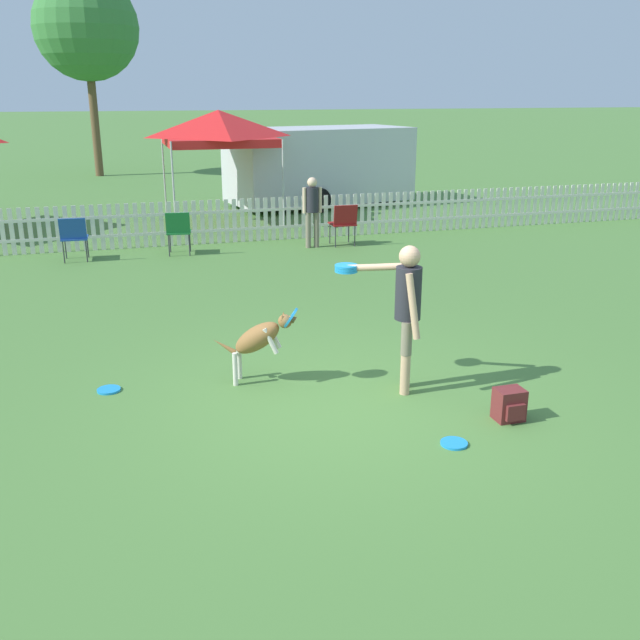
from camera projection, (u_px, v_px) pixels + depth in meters
name	position (u px, v px, depth m)	size (l,w,h in m)	color
ground_plane	(345.00, 402.00, 7.63)	(240.00, 240.00, 0.00)	#4C7A38
handler_person	(403.00, 301.00, 7.64)	(0.85, 0.94, 1.64)	tan
leaping_dog	(259.00, 338.00, 7.96)	(0.97, 0.56, 0.91)	olive
frisbee_near_handler	(454.00, 443.00, 6.71)	(0.26, 0.26, 0.02)	#1E8CD8
frisbee_near_dog	(109.00, 390.00, 7.91)	(0.26, 0.26, 0.02)	#1E8CD8
backpack_on_grass	(509.00, 405.00, 7.17)	(0.29, 0.26, 0.33)	maroon
picket_fence	(219.00, 221.00, 15.45)	(24.17, 0.04, 0.95)	silver
folding_chair_blue_left	(344.00, 221.00, 15.15)	(0.52, 0.54, 0.90)	#333338
folding_chair_center	(178.00, 229.00, 14.30)	(0.54, 0.56, 0.89)	#333338
folding_chair_green_right	(74.00, 235.00, 13.76)	(0.51, 0.53, 0.87)	#333338
canopy_tent_secondary	(219.00, 128.00, 17.44)	(2.63, 2.63, 2.74)	#B2B2B2
spectator_standing	(312.00, 206.00, 14.90)	(0.42, 0.27, 1.48)	#7A705B
equipment_trailer	(319.00, 165.00, 20.36)	(6.00, 3.29, 2.19)	silver
tree_left_grove	(86.00, 28.00, 26.28)	(3.84, 3.84, 7.34)	brown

